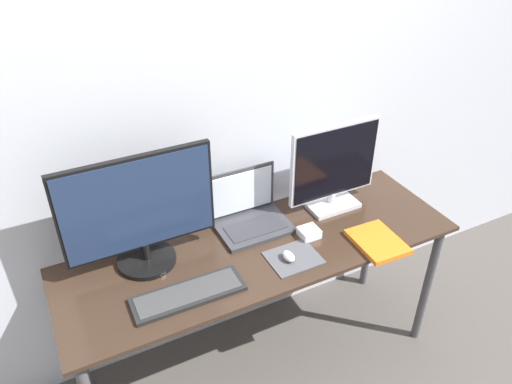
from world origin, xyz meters
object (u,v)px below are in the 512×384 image
object	(u,v)px
monitor_left	(139,213)
laptop	(249,212)
monitor_right	(334,168)
power_brick	(309,233)
book	(377,242)
keyboard	(188,294)
mouse	(289,256)

from	to	relation	value
monitor_left	laptop	distance (m)	0.52
monitor_right	power_brick	xyz separation A→B (m)	(-0.22, -0.16, -0.18)
laptop	monitor_left	bearing A→B (deg)	-174.58
monitor_right	book	bearing A→B (deg)	-87.55
monitor_right	laptop	xyz separation A→B (m)	(-0.41, 0.05, -0.14)
book	keyboard	bearing A→B (deg)	174.89
keyboard	monitor_left	bearing A→B (deg)	107.76
mouse	power_brick	xyz separation A→B (m)	(0.16, 0.10, -0.00)
monitor_left	mouse	size ratio (longest dim) A/B	8.77
book	mouse	bearing A→B (deg)	168.75
monitor_right	mouse	xyz separation A→B (m)	(-0.38, -0.26, -0.18)
laptop	mouse	distance (m)	0.31
laptop	keyboard	xyz separation A→B (m)	(-0.40, -0.31, -0.05)
mouse	book	xyz separation A→B (m)	(0.39, -0.08, -0.01)
monitor_left	keyboard	world-z (taller)	monitor_left
monitor_left	laptop	world-z (taller)	monitor_left
laptop	mouse	world-z (taller)	laptop
monitor_right	monitor_left	bearing A→B (deg)	-180.00
book	power_brick	bearing A→B (deg)	142.79
monitor_left	monitor_right	bearing A→B (deg)	0.00
monitor_right	book	size ratio (longest dim) A/B	1.82
monitor_left	keyboard	bearing A→B (deg)	-72.24
monitor_right	keyboard	bearing A→B (deg)	-162.24
monitor_right	mouse	world-z (taller)	monitor_right
monitor_right	mouse	bearing A→B (deg)	-145.81
monitor_left	laptop	bearing A→B (deg)	5.42
laptop	book	bearing A→B (deg)	-41.93
monitor_right	laptop	world-z (taller)	monitor_right
monitor_right	power_brick	size ratio (longest dim) A/B	5.30
power_brick	monitor_left	bearing A→B (deg)	166.89
monitor_left	power_brick	size ratio (longest dim) A/B	7.13
mouse	book	bearing A→B (deg)	-11.25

